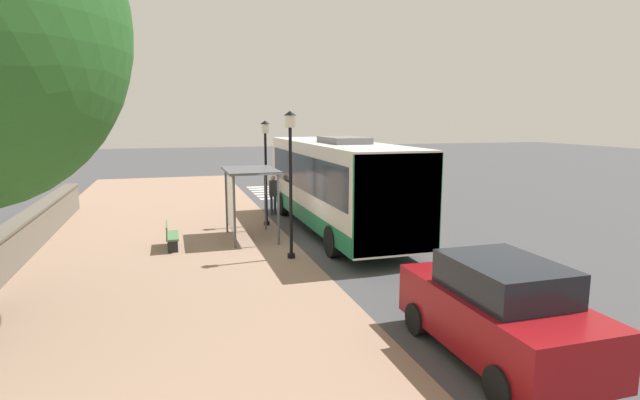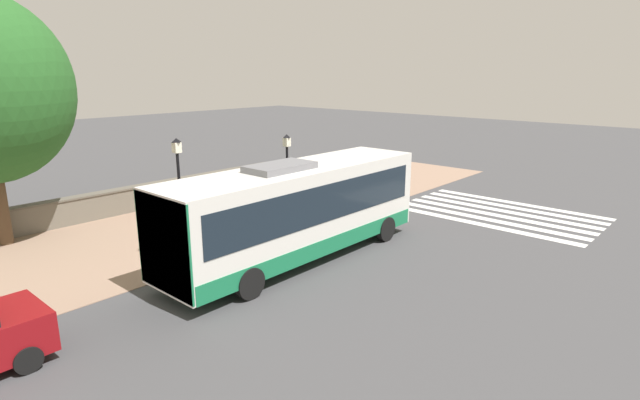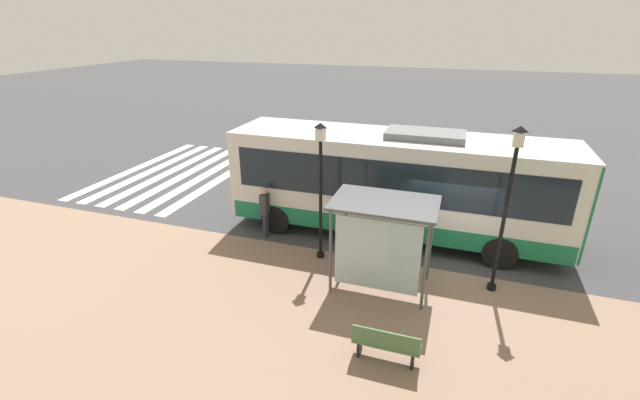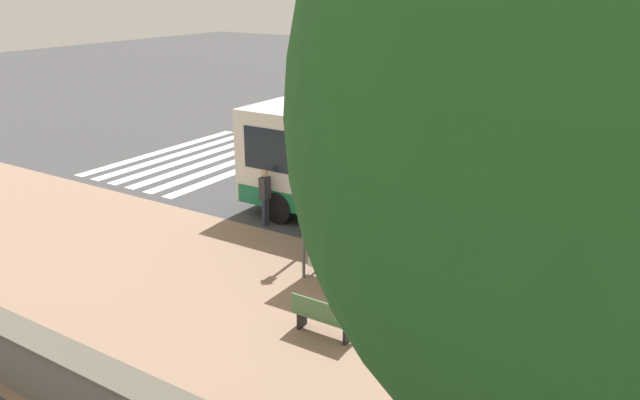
% 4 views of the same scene
% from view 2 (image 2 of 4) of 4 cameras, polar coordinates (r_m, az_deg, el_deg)
% --- Properties ---
extents(ground_plane, '(120.00, 120.00, 0.00)m').
position_cam_2_polar(ground_plane, '(18.68, -10.90, -6.67)').
color(ground_plane, '#424244').
rests_on(ground_plane, ground).
extents(sidewalk_plaza, '(9.00, 44.00, 0.02)m').
position_cam_2_polar(sidewalk_plaza, '(22.25, -18.00, -3.63)').
color(sidewalk_plaza, '#937560').
rests_on(sidewalk_plaza, ground).
extents(crosswalk_stripes, '(9.00, 5.25, 0.01)m').
position_cam_2_polar(crosswalk_stripes, '(25.71, 19.81, -1.39)').
color(crosswalk_stripes, silver).
rests_on(crosswalk_stripes, ground).
extents(stone_wall, '(0.60, 20.00, 1.23)m').
position_cam_2_polar(stone_wall, '(25.57, -22.73, -0.31)').
color(stone_wall, '#6B6356').
rests_on(stone_wall, ground).
extents(bus, '(2.77, 10.82, 3.63)m').
position_cam_2_polar(bus, '(17.84, -2.62, -1.06)').
color(bus, silver).
rests_on(bus, ground).
extents(bus_shelter, '(1.78, 2.71, 2.53)m').
position_cam_2_polar(bus_shelter, '(20.15, -10.06, 1.18)').
color(bus_shelter, '#515459').
rests_on(bus_shelter, ground).
extents(pedestrian, '(0.34, 0.24, 1.78)m').
position_cam_2_polar(pedestrian, '(21.99, 1.67, -0.28)').
color(pedestrian, '#2D3347').
rests_on(pedestrian, ground).
extents(bench, '(0.40, 1.44, 0.88)m').
position_cam_2_polar(bench, '(22.29, -15.46, -2.18)').
color(bench, '#4C7247').
rests_on(bench, ground).
extents(street_lamp_near, '(0.28, 0.28, 4.52)m').
position_cam_2_polar(street_lamp_near, '(17.65, -15.72, 0.88)').
color(street_lamp_near, black).
rests_on(street_lamp_near, ground).
extents(street_lamp_far, '(0.28, 0.28, 4.21)m').
position_cam_2_polar(street_lamp_far, '(20.57, -3.75, 2.79)').
color(street_lamp_far, black).
rests_on(street_lamp_far, ground).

